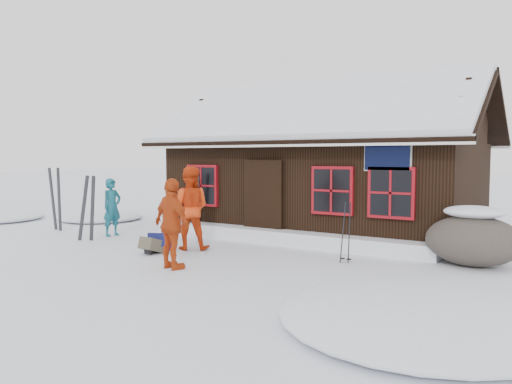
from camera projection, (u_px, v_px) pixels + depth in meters
ground at (173, 252)px, 11.25m from camera, size 120.00×120.00×0.00m
mountain_hut at (327, 176)px, 14.51m from camera, size 8.90×6.09×4.42m
snow_drift at (280, 236)px, 12.31m from camera, size 7.60×0.60×0.35m
snow_mounds at (277, 246)px, 11.92m from camera, size 20.60×13.20×0.48m
skier_teal at (112, 207)px, 13.48m from camera, size 0.40×0.58×1.56m
skier_orange_left at (189, 208)px, 11.50m from camera, size 1.17×1.09×1.93m
skier_orange_right at (172, 224)px, 9.46m from camera, size 1.09×0.65×1.74m
skier_crouched at (187, 215)px, 13.85m from camera, size 0.59×0.46×1.06m
boulder at (473, 239)px, 9.76m from camera, size 1.81×1.36×1.06m
ski_pair_left at (88, 209)px, 12.71m from camera, size 0.59×0.20×1.72m
ski_pair_mid at (56, 200)px, 14.56m from camera, size 0.56×0.11×1.88m
ski_pair_right at (194, 205)px, 13.69m from camera, size 0.46×0.12×1.72m
ski_poles at (346, 234)px, 10.03m from camera, size 0.23×0.11×1.28m
backpack_blue at (160, 245)px, 11.28m from camera, size 0.62×0.68×0.30m
backpack_olive at (152, 248)px, 11.00m from camera, size 0.37×0.49×0.27m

